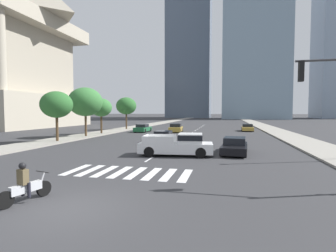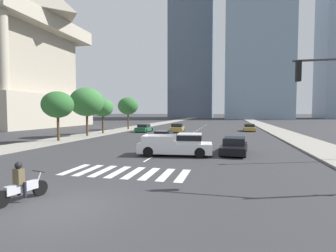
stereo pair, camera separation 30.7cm
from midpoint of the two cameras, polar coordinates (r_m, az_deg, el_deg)
ground_plane at (r=9.81m, az=-21.22°, el=-16.72°), size 800.00×800.00×0.00m
sidewalk_east at (r=38.59m, az=25.44°, el=-1.95°), size 4.00×260.00×0.15m
sidewalk_west at (r=42.11m, az=-13.16°, el=-1.33°), size 4.00×260.00×0.15m
crosswalk_near at (r=14.47m, az=-8.66°, el=-10.06°), size 6.75×2.81×0.01m
lane_divider_center at (r=41.53m, az=5.93°, el=-1.42°), size 0.14×50.00×0.01m
motorcycle_lead at (r=11.05m, az=-28.97°, el=-11.49°), size 0.82×2.07×1.49m
pickup_truck at (r=19.57m, az=2.84°, el=-4.16°), size 5.68×2.60×1.67m
sedan_black_0 at (r=26.65m, az=-0.56°, el=-2.63°), size 1.84×4.26×1.35m
sedan_gold_1 at (r=41.97m, az=2.28°, el=-0.51°), size 2.20×4.52×1.37m
sedan_black_2 at (r=21.20m, az=14.82°, el=-4.33°), size 2.27×4.94×1.26m
sedan_gold_3 at (r=46.37m, az=17.70°, el=-0.39°), size 2.05×4.50×1.20m
sedan_green_4 at (r=42.58m, az=-5.07°, el=-0.50°), size 1.91×4.38×1.30m
street_tree_nearest at (r=30.39m, az=-22.92°, el=4.35°), size 3.37×3.37×5.37m
street_tree_second at (r=35.33m, az=-17.28°, el=5.09°), size 4.38×4.38×6.31m
street_tree_third at (r=39.11m, az=-14.02°, el=3.96°), size 3.12×3.12×5.11m
street_tree_fourth at (r=48.06m, az=-8.64°, el=4.39°), size 3.69×3.69×5.81m
war_memorial at (r=70.51m, az=-31.95°, el=16.73°), size 26.95×26.95×39.91m
office_tower_left_skyline at (r=156.92m, az=5.45°, el=17.97°), size 24.39×21.29×88.02m
office_tower_center_skyline at (r=135.68m, az=19.28°, el=20.55°), size 28.93×25.43×100.37m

